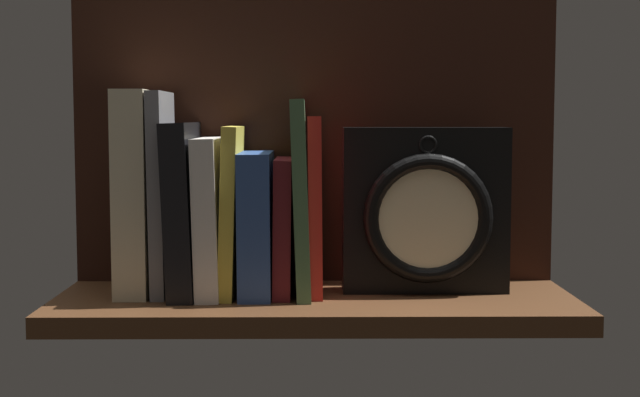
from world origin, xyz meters
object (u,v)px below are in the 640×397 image
object	(u,v)px
book_green_romantic	(301,197)
book_gray_chess	(162,193)
book_maroon_dawkins	(283,226)
book_blue_modern	(257,223)
framed_clock	(425,211)
book_black_skeptic	(184,208)
book_yellow_seinlanguage	(231,210)
book_red_requiem	(317,205)
book_cream_twain	(137,192)
book_white_catcher	(211,216)

from	to	relation	value
book_green_romantic	book_gray_chess	bearing A→B (deg)	180.00
book_maroon_dawkins	book_gray_chess	bearing A→B (deg)	180.00
book_blue_modern	framed_clock	size ratio (longest dim) A/B	0.85
book_green_romantic	book_black_skeptic	bearing A→B (deg)	180.00
book_black_skeptic	book_yellow_seinlanguage	world-z (taller)	book_black_skeptic
book_red_requiem	framed_clock	size ratio (longest dim) A/B	1.07
book_blue_modern	book_maroon_dawkins	bearing A→B (deg)	0.00
book_black_skeptic	book_cream_twain	bearing A→B (deg)	180.00
book_cream_twain	book_blue_modern	size ratio (longest dim) A/B	1.43
book_black_skeptic	framed_clock	xyz separation A→B (cm)	(30.75, 0.30, -0.45)
book_maroon_dawkins	book_green_romantic	size ratio (longest dim) A/B	0.70
book_gray_chess	book_green_romantic	xyz separation A→B (cm)	(17.62, 0.00, -0.53)
book_blue_modern	book_red_requiem	distance (cm)	8.00
book_maroon_dawkins	book_black_skeptic	bearing A→B (deg)	180.00
book_black_skeptic	book_gray_chess	bearing A→B (deg)	180.00
book_red_requiem	framed_clock	bearing A→B (deg)	1.22
book_black_skeptic	book_blue_modern	xyz separation A→B (cm)	(9.20, 0.00, -1.87)
book_red_requiem	book_blue_modern	bearing A→B (deg)	180.00
book_cream_twain	book_white_catcher	bearing A→B (deg)	0.00
book_blue_modern	framed_clock	bearing A→B (deg)	0.79
book_black_skeptic	book_yellow_seinlanguage	distance (cm)	6.00
book_cream_twain	framed_clock	bearing A→B (deg)	0.46
framed_clock	book_black_skeptic	bearing A→B (deg)	-179.45
book_green_romantic	book_red_requiem	distance (cm)	2.25
book_gray_chess	framed_clock	xyz separation A→B (cm)	(33.52, 0.30, -2.40)
book_yellow_seinlanguage	framed_clock	xyz separation A→B (cm)	(24.76, 0.30, -0.22)
framed_clock	book_yellow_seinlanguage	bearing A→B (deg)	-179.32
book_cream_twain	book_green_romantic	distance (cm)	20.86
book_black_skeptic	book_white_catcher	bearing A→B (deg)	0.00
book_cream_twain	book_white_catcher	size ratio (longest dim) A/B	1.30
book_yellow_seinlanguage	framed_clock	world-z (taller)	book_yellow_seinlanguage
book_yellow_seinlanguage	book_red_requiem	bearing A→B (deg)	0.00
book_cream_twain	book_green_romantic	world-z (taller)	book_cream_twain
book_black_skeptic	book_red_requiem	bearing A→B (deg)	0.00
book_gray_chess	book_red_requiem	size ratio (longest dim) A/B	1.14
book_gray_chess	book_maroon_dawkins	size ratio (longest dim) A/B	1.49
book_cream_twain	book_green_romantic	size ratio (longest dim) A/B	1.05
book_white_catcher	framed_clock	world-z (taller)	framed_clock
book_yellow_seinlanguage	book_maroon_dawkins	xyz separation A→B (cm)	(6.59, 0.00, -2.04)
book_black_skeptic	book_green_romantic	size ratio (longest dim) A/B	0.88
book_maroon_dawkins	book_green_romantic	xyz separation A→B (cm)	(2.27, 0.00, 3.68)
book_gray_chess	book_blue_modern	xyz separation A→B (cm)	(11.96, 0.00, -3.82)
book_cream_twain	book_yellow_seinlanguage	xyz separation A→B (cm)	(11.99, 0.00, -2.26)
book_gray_chess	book_yellow_seinlanguage	world-z (taller)	book_gray_chess
book_gray_chess	book_maroon_dawkins	bearing A→B (deg)	0.00
book_gray_chess	book_green_romantic	distance (cm)	17.63
book_black_skeptic	book_maroon_dawkins	distance (cm)	12.79
book_gray_chess	book_blue_modern	bearing A→B (deg)	0.00
book_blue_modern	framed_clock	world-z (taller)	framed_clock
book_black_skeptic	framed_clock	distance (cm)	30.76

